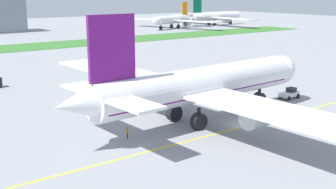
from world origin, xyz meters
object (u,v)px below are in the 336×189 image
object	(u,v)px
pushback_tug	(290,94)
ground_crew_wingwalker_port	(127,132)
airliner_foreground	(198,86)
parked_airliner_far_left	(173,20)
parked_airliner_far_centre	(214,16)

from	to	relation	value
pushback_tug	ground_crew_wingwalker_port	bearing A→B (deg)	-178.15
airliner_foreground	parked_airliner_far_left	distance (m)	184.92
ground_crew_wingwalker_port	parked_airliner_far_centre	distance (m)	221.14
parked_airliner_far_left	parked_airliner_far_centre	size ratio (longest dim) A/B	0.84
airliner_foreground	parked_airliner_far_left	size ratio (longest dim) A/B	1.34
parked_airliner_far_left	parked_airliner_far_centre	bearing A→B (deg)	6.49
pushback_tug	parked_airliner_far_centre	world-z (taller)	parked_airliner_far_centre
airliner_foreground	parked_airliner_far_left	bearing A→B (deg)	53.84
ground_crew_wingwalker_port	parked_airliner_far_left	bearing A→B (deg)	50.58
parked_airliner_far_centre	airliner_foreground	bearing A→B (deg)	-133.48
ground_crew_wingwalker_port	parked_airliner_far_centre	bearing A→B (deg)	43.95
airliner_foreground	parked_airliner_far_centre	size ratio (longest dim) A/B	1.13
ground_crew_wingwalker_port	pushback_tug	bearing A→B (deg)	1.85
pushback_tug	parked_airliner_far_left	bearing A→B (deg)	60.57
parked_airliner_far_left	pushback_tug	bearing A→B (deg)	-119.43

